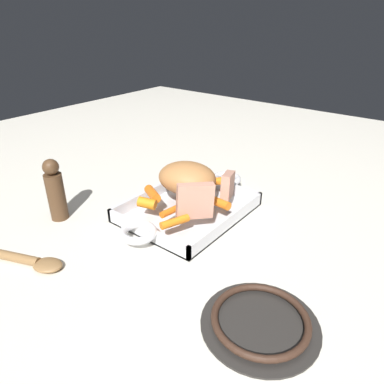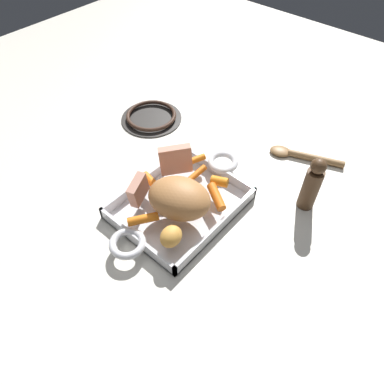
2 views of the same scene
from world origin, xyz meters
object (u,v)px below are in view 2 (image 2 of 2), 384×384
Objects in this scene: baby_carrot_center_right at (143,219)px; pepper_mill at (312,185)px; stove_burner_rear at (151,117)px; baby_carrot_center_left at (196,175)px; potato_corner at (171,236)px; roast_slice_outer at (138,190)px; baby_carrot_northeast at (216,197)px; pork_roast at (179,198)px; baby_carrot_northwest at (150,180)px; baby_carrot_short at (194,160)px; serving_spoon at (301,155)px; baby_carrot_southwest at (219,181)px; roast_slice_thin at (176,160)px; roasting_dish at (180,204)px.

pepper_mill is at bearing -36.96° from baby_carrot_center_right.
stove_burner_rear is at bearing 90.38° from pepper_mill.
baby_carrot_center_left is 0.20m from potato_corner.
roast_slice_outer is 0.18m from baby_carrot_northeast.
pork_roast is 2.14× the size of baby_carrot_center_left.
roast_slice_outer is 1.30× the size of baby_carrot_northwest.
stove_burner_rear is (0.31, 0.29, -0.04)m from baby_carrot_center_right.
baby_carrot_center_left is at bearing 1.15° from baby_carrot_center_right.
baby_carrot_center_right is at bearing -169.40° from baby_carrot_short.
serving_spoon is at bearing -25.59° from roast_slice_outer.
baby_carrot_southwest is (0.12, -0.02, -0.03)m from pork_roast.
pork_roast is 2.04× the size of baby_carrot_northeast.
baby_carrot_short is 1.18× the size of potato_corner.
roast_slice_thin is 0.29m from stove_burner_rear.
baby_carrot_northeast is at bearing 57.34° from serving_spoon.
baby_carrot_southwest is 0.58× the size of baby_carrot_northeast.
baby_carrot_center_left is 0.09m from baby_carrot_northeast.
baby_carrot_northwest is 0.69× the size of baby_carrot_center_left.
pepper_mill is at bearing -47.55° from roasting_dish.
roast_slice_outer is at bearing 112.80° from pork_roast.
baby_carrot_northwest is (0.05, 0.02, -0.02)m from roast_slice_outer.
roast_slice_thin is at bearing -1.65° from roast_slice_outer.
potato_corner is (-0.15, -0.00, 0.01)m from baby_carrot_northeast.
potato_corner reaches higher than baby_carrot_southwest.
baby_carrot_short reaches higher than stove_burner_rear.
roast_slice_thin is 0.12m from baby_carrot_southwest.
baby_carrot_southwest reaches higher than stove_burner_rear.
potato_corner is (-0.20, -0.03, 0.01)m from baby_carrot_southwest.
pork_roast is 0.09m from potato_corner.
roasting_dish is 2.78× the size of pepper_mill.
baby_carrot_southwest is (0.16, -0.11, -0.02)m from roast_slice_outer.
baby_carrot_short is 0.93× the size of baby_carrot_center_right.
pepper_mill reaches higher than roast_slice_outer.
baby_carrot_center_left is (0.02, -0.05, -0.03)m from roast_slice_thin.
roast_slice_outer is 0.77× the size of roast_slice_thin.
roast_slice_outer reaches higher than baby_carrot_center_left.
baby_carrot_center_right is 0.37× the size of stove_burner_rear.
serving_spoon is at bearing -11.40° from baby_carrot_northeast.
baby_carrot_short is (0.17, -0.02, -0.02)m from roast_slice_outer.
baby_carrot_center_left is at bearing 118.82° from pepper_mill.
serving_spoon is (0.26, -0.08, -0.04)m from baby_carrot_southwest.
pork_roast is at bearing -124.91° from stove_burner_rear.
pork_roast is at bearing -67.20° from roast_slice_outer.
baby_carrot_center_right is 0.39m from pepper_mill.
baby_carrot_center_right reaches higher than stove_burner_rear.
pork_roast reaches higher than roast_slice_outer.
stove_burner_rear is 1.25× the size of pepper_mill.
stove_burner_rear is (0.13, 0.29, -0.04)m from baby_carrot_center_left.
roast_slice_thin is at bearing 35.01° from serving_spoon.
potato_corner is at bearing -148.83° from pork_roast.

